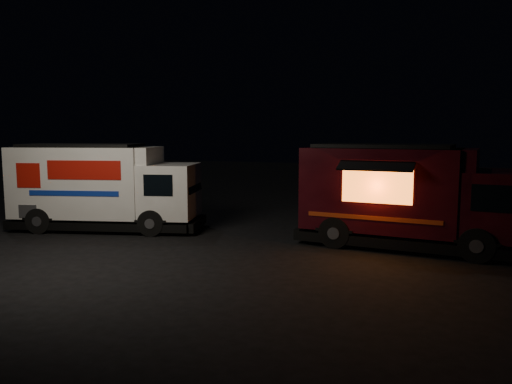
% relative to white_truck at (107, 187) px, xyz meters
% --- Properties ---
extents(ground, '(80.00, 80.00, 0.00)m').
position_rel_white_truck_xyz_m(ground, '(4.91, -1.24, -1.49)').
color(ground, black).
rests_on(ground, ground).
extents(white_truck, '(6.94, 3.88, 2.98)m').
position_rel_white_truck_xyz_m(white_truck, '(0.00, 0.00, 0.00)').
color(white_truck, white).
rests_on(white_truck, ground).
extents(red_truck, '(6.69, 2.92, 3.03)m').
position_rel_white_truck_xyz_m(red_truck, '(10.09, 0.94, 0.03)').
color(red_truck, '#3A0A10').
rests_on(red_truck, ground).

